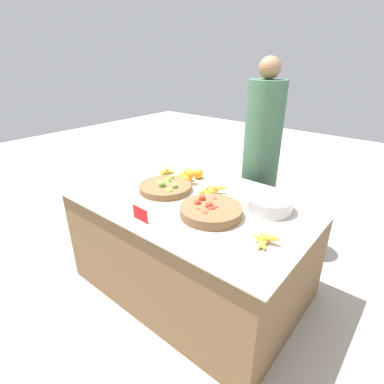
% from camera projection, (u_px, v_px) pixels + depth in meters
% --- Properties ---
extents(ground_plane, '(12.00, 12.00, 0.00)m').
position_uv_depth(ground_plane, '(192.00, 283.00, 2.50)').
color(ground_plane, '#ADA599').
extents(market_table, '(1.76, 1.14, 0.79)m').
position_uv_depth(market_table, '(192.00, 244.00, 2.33)').
color(market_table, brown).
rests_on(market_table, ground_plane).
extents(lime_bowl, '(0.40, 0.40, 0.09)m').
position_uv_depth(lime_bowl, '(165.00, 187.00, 2.29)').
color(lime_bowl, brown).
rests_on(lime_bowl, market_table).
extents(tomato_basket, '(0.40, 0.40, 0.10)m').
position_uv_depth(tomato_basket, '(211.00, 211.00, 1.92)').
color(tomato_basket, brown).
rests_on(tomato_basket, market_table).
extents(orange_pile, '(0.17, 0.24, 0.12)m').
position_uv_depth(orange_pile, '(189.00, 176.00, 2.43)').
color(orange_pile, orange).
rests_on(orange_pile, market_table).
extents(metal_bowl, '(0.30, 0.30, 0.09)m').
position_uv_depth(metal_bowl, '(269.00, 204.00, 1.99)').
color(metal_bowl, '#B7B7BF').
rests_on(metal_bowl, market_table).
extents(price_sign, '(0.13, 0.01, 0.09)m').
position_uv_depth(price_sign, '(140.00, 214.00, 1.86)').
color(price_sign, red).
rests_on(price_sign, market_table).
extents(banana_bunch_middle_right, '(0.18, 0.17, 0.06)m').
position_uv_depth(banana_bunch_middle_right, '(211.00, 190.00, 2.24)').
color(banana_bunch_middle_right, gold).
rests_on(banana_bunch_middle_right, market_table).
extents(banana_bunch_back_center, '(0.15, 0.16, 0.06)m').
position_uv_depth(banana_bunch_back_center, '(166.00, 171.00, 2.60)').
color(banana_bunch_back_center, gold).
rests_on(banana_bunch_back_center, market_table).
extents(banana_bunch_front_left, '(0.15, 0.17, 0.06)m').
position_uv_depth(banana_bunch_front_left, '(265.00, 239.00, 1.64)').
color(banana_bunch_front_left, gold).
rests_on(banana_bunch_front_left, market_table).
extents(vendor_person, '(0.32, 0.32, 1.73)m').
position_uv_depth(vendor_person, '(260.00, 168.00, 2.70)').
color(vendor_person, '#385B42').
rests_on(vendor_person, ground_plane).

